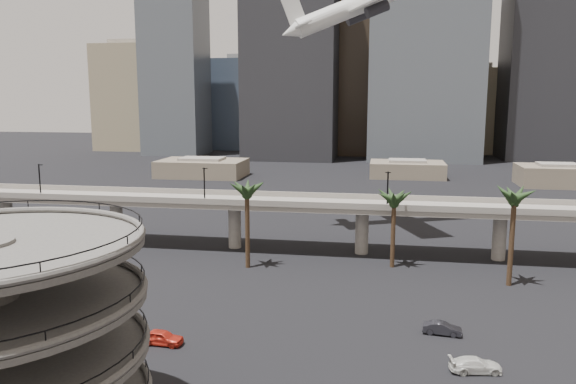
% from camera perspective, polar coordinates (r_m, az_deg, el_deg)
% --- Properties ---
extents(overpass, '(130.00, 9.30, 14.70)m').
position_cam_1_polar(overpass, '(95.26, 0.94, -1.68)').
color(overpass, gray).
rests_on(overpass, ground).
extents(palm_trees, '(42.40, 10.40, 14.00)m').
position_cam_1_polar(palm_trees, '(83.26, 9.42, -0.59)').
color(palm_trees, '#422C1C').
rests_on(palm_trees, ground).
extents(low_buildings, '(135.00, 27.50, 6.80)m').
position_cam_1_polar(low_buildings, '(181.26, 7.32, 2.20)').
color(low_buildings, '#685B4C').
rests_on(low_buildings, ground).
extents(skyline, '(269.00, 86.00, 114.10)m').
position_cam_1_polar(skyline, '(254.90, 10.15, 12.99)').
color(skyline, gray).
rests_on(skyline, ground).
extents(airborne_jet, '(32.20, 30.17, 16.05)m').
position_cam_1_polar(airborne_jet, '(112.26, 7.79, 18.47)').
color(airborne_jet, silver).
rests_on(airborne_jet, ground).
extents(car_a, '(4.69, 2.10, 1.57)m').
position_cam_1_polar(car_a, '(63.02, -12.68, -14.21)').
color(car_a, red).
rests_on(car_a, ground).
extents(car_b, '(4.39, 1.96, 1.40)m').
position_cam_1_polar(car_b, '(66.19, 15.40, -13.21)').
color(car_b, black).
rests_on(car_b, ground).
extents(car_c, '(5.21, 2.79, 1.44)m').
position_cam_1_polar(car_c, '(58.91, 18.52, -16.32)').
color(car_c, silver).
rests_on(car_c, ground).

